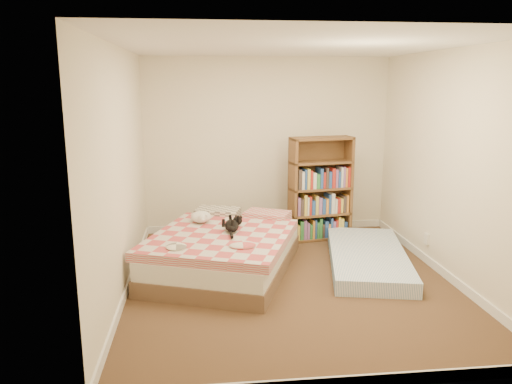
{
  "coord_description": "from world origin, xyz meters",
  "views": [
    {
      "loc": [
        -0.95,
        -5.08,
        2.13
      ],
      "look_at": [
        -0.35,
        0.3,
        0.95
      ],
      "focal_mm": 35.0,
      "sensor_mm": 36.0,
      "label": 1
    }
  ],
  "objects": [
    {
      "name": "room",
      "position": [
        0.0,
        0.0,
        1.2
      ],
      "size": [
        3.51,
        4.01,
        2.51
      ],
      "color": "#452D1D",
      "rests_on": "ground"
    },
    {
      "name": "bed",
      "position": [
        -0.7,
        0.45,
        0.24
      ],
      "size": [
        2.01,
        2.36,
        0.54
      ],
      "rotation": [
        0.0,
        0.0,
        -0.35
      ],
      "color": "brown",
      "rests_on": "room"
    },
    {
      "name": "bookshelf",
      "position": [
        0.68,
        1.51,
        0.53
      ],
      "size": [
        0.9,
        0.42,
        1.43
      ],
      "rotation": [
        0.0,
        0.0,
        0.16
      ],
      "color": "brown",
      "rests_on": "room"
    },
    {
      "name": "floor_mattress",
      "position": [
        1.01,
        0.4,
        0.09
      ],
      "size": [
        1.26,
        2.08,
        0.17
      ],
      "primitive_type": "cube",
      "rotation": [
        0.0,
        0.0,
        -0.21
      ],
      "color": "#78A1C8",
      "rests_on": "room"
    },
    {
      "name": "black_cat",
      "position": [
        -0.61,
        0.44,
        0.54
      ],
      "size": [
        0.3,
        0.6,
        0.14
      ],
      "rotation": [
        0.0,
        0.0,
        -0.44
      ],
      "color": "black",
      "rests_on": "bed"
    },
    {
      "name": "white_dog",
      "position": [
        -0.96,
        0.8,
        0.55
      ],
      "size": [
        0.36,
        0.37,
        0.13
      ],
      "rotation": [
        0.0,
        0.0,
        -0.63
      ],
      "color": "silver",
      "rests_on": "bed"
    }
  ]
}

